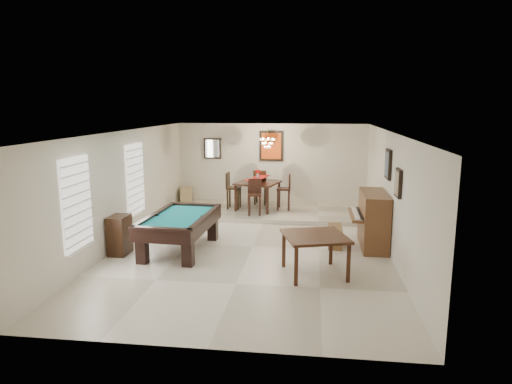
% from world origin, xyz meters
% --- Properties ---
extents(ground_plane, '(6.00, 9.00, 0.02)m').
position_xyz_m(ground_plane, '(0.00, 0.00, -0.01)').
color(ground_plane, beige).
extents(wall_back, '(6.00, 0.04, 2.60)m').
position_xyz_m(wall_back, '(0.00, 4.50, 1.30)').
color(wall_back, silver).
rests_on(wall_back, ground_plane).
extents(wall_front, '(6.00, 0.04, 2.60)m').
position_xyz_m(wall_front, '(0.00, -4.50, 1.30)').
color(wall_front, silver).
rests_on(wall_front, ground_plane).
extents(wall_left, '(0.04, 9.00, 2.60)m').
position_xyz_m(wall_left, '(-3.00, 0.00, 1.30)').
color(wall_left, silver).
rests_on(wall_left, ground_plane).
extents(wall_right, '(0.04, 9.00, 2.60)m').
position_xyz_m(wall_right, '(3.00, 0.00, 1.30)').
color(wall_right, silver).
rests_on(wall_right, ground_plane).
extents(ceiling, '(6.00, 9.00, 0.04)m').
position_xyz_m(ceiling, '(0.00, 0.00, 2.60)').
color(ceiling, white).
rests_on(ceiling, wall_back).
extents(dining_step, '(6.00, 2.50, 0.12)m').
position_xyz_m(dining_step, '(0.00, 3.25, 0.06)').
color(dining_step, beige).
rests_on(dining_step, ground_plane).
extents(window_left_front, '(0.06, 1.00, 1.70)m').
position_xyz_m(window_left_front, '(-2.97, -2.20, 1.40)').
color(window_left_front, white).
rests_on(window_left_front, wall_left).
extents(window_left_rear, '(0.06, 1.00, 1.70)m').
position_xyz_m(window_left_rear, '(-2.97, 0.60, 1.40)').
color(window_left_rear, white).
rests_on(window_left_rear, wall_left).
extents(pool_table, '(1.38, 2.39, 0.78)m').
position_xyz_m(pool_table, '(-1.55, -0.50, 0.39)').
color(pool_table, black).
rests_on(pool_table, ground_plane).
extents(square_table, '(1.39, 1.39, 0.77)m').
position_xyz_m(square_table, '(1.40, -1.58, 0.39)').
color(square_table, black).
rests_on(square_table, ground_plane).
extents(upright_piano, '(0.84, 1.50, 1.25)m').
position_xyz_m(upright_piano, '(2.56, 0.32, 0.63)').
color(upright_piano, brown).
rests_on(upright_piano, ground_plane).
extents(piano_bench, '(0.32, 0.80, 0.44)m').
position_xyz_m(piano_bench, '(1.86, 0.29, 0.22)').
color(piano_bench, brown).
rests_on(piano_bench, ground_plane).
extents(apothecary_chest, '(0.37, 0.56, 0.84)m').
position_xyz_m(apothecary_chest, '(-2.78, -0.88, 0.42)').
color(apothecary_chest, black).
rests_on(apothecary_chest, ground_plane).
extents(dining_table, '(1.39, 1.39, 0.94)m').
position_xyz_m(dining_table, '(-0.28, 3.26, 0.59)').
color(dining_table, black).
rests_on(dining_table, dining_step).
extents(flower_vase, '(0.18, 0.18, 0.26)m').
position_xyz_m(flower_vase, '(-0.28, 3.26, 1.19)').
color(flower_vase, '#AB180E').
rests_on(flower_vase, dining_table).
extents(dining_chair_south, '(0.41, 0.41, 1.01)m').
position_xyz_m(dining_chair_south, '(-0.28, 2.53, 0.63)').
color(dining_chair_south, black).
rests_on(dining_chair_south, dining_step).
extents(dining_chair_north, '(0.43, 0.43, 1.08)m').
position_xyz_m(dining_chair_north, '(-0.28, 3.99, 0.66)').
color(dining_chair_north, black).
rests_on(dining_chair_north, dining_step).
extents(dining_chair_west, '(0.41, 0.41, 1.08)m').
position_xyz_m(dining_chair_west, '(-1.00, 3.26, 0.66)').
color(dining_chair_west, black).
rests_on(dining_chair_west, dining_step).
extents(dining_chair_east, '(0.41, 0.41, 1.08)m').
position_xyz_m(dining_chair_east, '(0.48, 3.28, 0.66)').
color(dining_chair_east, black).
rests_on(dining_chair_east, dining_step).
extents(corner_bench, '(0.49, 0.56, 0.43)m').
position_xyz_m(corner_bench, '(-2.73, 4.18, 0.34)').
color(corner_bench, tan).
rests_on(corner_bench, dining_step).
extents(chandelier, '(0.44, 0.44, 0.60)m').
position_xyz_m(chandelier, '(0.00, 3.20, 2.20)').
color(chandelier, '#FFE5B2').
rests_on(chandelier, ceiling).
extents(back_painting, '(0.75, 0.06, 0.95)m').
position_xyz_m(back_painting, '(0.00, 4.46, 1.90)').
color(back_painting, '#D84C14').
rests_on(back_painting, wall_back).
extents(back_mirror, '(0.55, 0.06, 0.65)m').
position_xyz_m(back_mirror, '(-1.90, 4.46, 1.80)').
color(back_mirror, white).
rests_on(back_mirror, wall_back).
extents(right_picture_upper, '(0.06, 0.55, 0.65)m').
position_xyz_m(right_picture_upper, '(2.96, 0.30, 1.90)').
color(right_picture_upper, slate).
rests_on(right_picture_upper, wall_right).
extents(right_picture_lower, '(0.06, 0.45, 0.55)m').
position_xyz_m(right_picture_lower, '(2.96, -1.00, 1.70)').
color(right_picture_lower, gray).
rests_on(right_picture_lower, wall_right).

